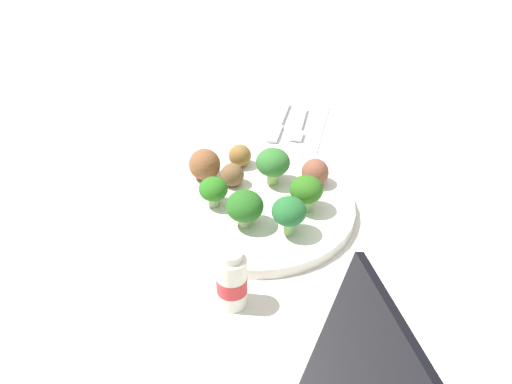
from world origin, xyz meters
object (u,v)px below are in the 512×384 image
(napkin, at_px, (290,125))
(knife, at_px, (279,123))
(meatball_near_rim, at_px, (240,156))
(plate, at_px, (256,208))
(meatball_front_left, at_px, (315,172))
(yogurt_bottle, at_px, (232,281))
(broccoli_floret_front_left, at_px, (273,163))
(broccoli_floret_far_rim, at_px, (213,190))
(broccoli_floret_back_right, at_px, (245,207))
(broccoli_floret_front_right, at_px, (306,191))
(broccoli_floret_center, at_px, (289,212))
(meatball_center, at_px, (232,175))
(meatball_mid_right, at_px, (205,164))
(fork, at_px, (299,125))

(napkin, relative_size, knife, 1.17)
(meatball_near_rim, relative_size, knife, 0.24)
(plate, distance_m, meatball_front_left, 0.10)
(napkin, distance_m, yogurt_bottle, 0.44)
(broccoli_floret_front_left, height_order, broccoli_floret_far_rim, broccoli_floret_front_left)
(broccoli_floret_back_right, distance_m, knife, 0.31)
(meatball_front_left, distance_m, yogurt_bottle, 0.26)
(broccoli_floret_front_right, distance_m, broccoli_floret_front_left, 0.08)
(broccoli_floret_front_left, bearing_deg, napkin, -178.38)
(meatball_front_left, bearing_deg, broccoli_floret_front_left, -80.30)
(broccoli_floret_front_left, distance_m, napkin, 0.21)
(broccoli_floret_center, xyz_separation_m, napkin, (-0.32, -0.05, -0.05))
(broccoli_floret_front_left, xyz_separation_m, meatball_center, (0.02, -0.06, -0.02))
(meatball_mid_right, distance_m, knife, 0.22)
(broccoli_floret_far_rim, relative_size, knife, 0.30)
(meatball_front_left, bearing_deg, plate, -48.35)
(broccoli_floret_front_right, distance_m, broccoli_floret_back_right, 0.09)
(broccoli_floret_far_rim, distance_m, meatball_near_rim, 0.11)
(meatball_front_left, height_order, napkin, meatball_front_left)
(broccoli_floret_back_right, distance_m, napkin, 0.32)
(meatball_mid_right, distance_m, napkin, 0.24)
(plate, relative_size, meatball_mid_right, 5.95)
(broccoli_floret_front_right, relative_size, knife, 0.36)
(broccoli_floret_front_left, relative_size, broccoli_floret_center, 1.02)
(meatball_front_left, xyz_separation_m, meatball_near_rim, (-0.03, -0.12, -0.00))
(broccoli_floret_center, bearing_deg, yogurt_bottle, -20.97)
(broccoli_floret_front_left, height_order, yogurt_bottle, yogurt_bottle)
(broccoli_floret_front_right, relative_size, meatball_center, 1.51)
(napkin, height_order, fork, fork)
(meatball_near_rim, bearing_deg, broccoli_floret_front_left, 56.67)
(broccoli_floret_front_left, distance_m, meatball_center, 0.06)
(plate, distance_m, broccoli_floret_back_right, 0.06)
(fork, xyz_separation_m, knife, (-0.00, -0.04, -0.00))
(broccoli_floret_front_left, relative_size, broccoli_floret_back_right, 1.08)
(broccoli_floret_back_right, height_order, meatball_near_rim, broccoli_floret_back_right)
(broccoli_floret_far_rim, xyz_separation_m, meatball_mid_right, (-0.06, -0.03, -0.00))
(meatball_front_left, bearing_deg, napkin, -161.07)
(fork, distance_m, knife, 0.04)
(broccoli_floret_far_rim, xyz_separation_m, meatball_front_left, (-0.08, 0.13, -0.01))
(plate, xyz_separation_m, broccoli_floret_far_rim, (0.01, -0.06, 0.03))
(broccoli_floret_back_right, height_order, knife, broccoli_floret_back_right)
(broccoli_floret_far_rim, bearing_deg, meatball_near_rim, 173.11)
(plate, xyz_separation_m, fork, (-0.25, 0.03, -0.00))
(meatball_center, relative_size, napkin, 0.20)
(meatball_near_rim, xyz_separation_m, fork, (-0.16, 0.07, -0.03))
(broccoli_floret_center, relative_size, meatball_center, 1.59)
(meatball_center, bearing_deg, broccoli_floret_center, 45.40)
(broccoli_floret_front_left, bearing_deg, broccoli_floret_back_right, -9.96)
(meatball_near_rim, bearing_deg, broccoli_floret_center, 33.25)
(meatball_near_rim, distance_m, yogurt_bottle, 0.28)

